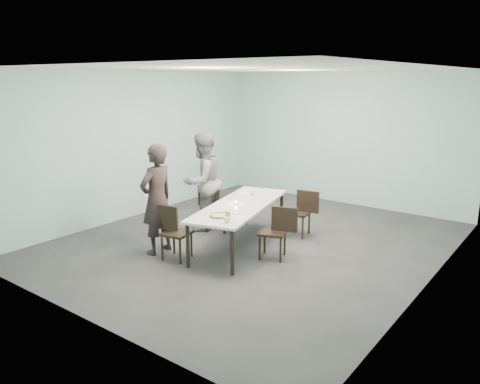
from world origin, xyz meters
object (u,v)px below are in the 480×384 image
Objects in this scene: amber_tumbler at (253,194)px; tealight at (236,203)px; chair_far_left at (214,205)px; side_plate at (237,213)px; diner_far at (203,181)px; water_tumbler at (227,220)px; chair_far_right at (302,210)px; chair_near_right at (278,229)px; beer_glass at (228,216)px; diner_near at (157,199)px; table at (240,207)px; pizza at (219,216)px; chair_near_left at (172,228)px.

tealight is at bearing -79.69° from amber_tumbler.
chair_far_left is 4.83× the size of side_plate.
diner_far is 20.90× the size of water_tumbler.
chair_far_left is 1.00× the size of chair_far_right.
chair_near_right is 5.80× the size of beer_glass.
beer_glass is at bearing -64.92° from chair_far_left.
chair_far_left is 0.82m from amber_tumbler.
chair_near_right is 1.24m from chair_far_right.
chair_near_right is 2.03m from diner_near.
chair_far_left is at bearing 16.84° from chair_far_right.
water_tumbler is 1.73m from amber_tumbler.
table is 0.11m from tealight.
tealight is 0.68m from amber_tumbler.
chair_far_right is at bearing 4.15° from chair_far_left.
tealight is at bearing 129.21° from side_plate.
pizza reaches higher than side_plate.
side_plate is 1.20× the size of beer_glass.
chair_near_right is (1.37, 1.00, 0.00)m from chair_near_left.
chair_near_left is at bearing -167.06° from beer_glass.
diner_near reaches higher than water_tumbler.
amber_tumbler is at bearing 108.94° from diner_far.
diner_near is 12.24× the size of beer_glass.
beer_glass is (-0.40, -0.78, 0.32)m from chair_near_right.
diner_near is (0.01, -1.47, 0.42)m from chair_far_left.
beer_glass reaches higher than chair_near_right.
diner_near is 32.78× the size of tealight.
amber_tumbler is at bearing 100.31° from tealight.
tealight reaches higher than side_plate.
amber_tumbler is (-0.76, -0.49, 0.29)m from chair_far_right.
chair_far_right is (0.59, 1.10, -0.19)m from table.
tealight reaches higher than table.
chair_near_left is 4.83× the size of side_plate.
chair_far_right reaches higher than pizza.
diner_far reaches higher than water_tumbler.
chair_near_right is 0.98m from pizza.
table is at bearing 50.07° from tealight.
chair_near_left is 1.08m from side_plate.
pizza is at bearing -75.43° from amber_tumbler.
side_plate reaches higher than table.
chair_far_left and chair_far_right have the same top height.
chair_far_right is at bearing -98.98° from chair_near_right.
beer_glass is 0.97m from tealight.
chair_far_left reaches higher than amber_tumbler.
water_tumbler is (-0.35, -0.87, 0.29)m from chair_near_right.
amber_tumbler is (-0.61, 1.51, -0.03)m from beer_glass.
chair_near_right is at bearing 92.78° from chair_far_right.
pizza is 0.79m from tealight.
amber_tumbler is at bearing -56.05° from chair_near_right.
amber_tumbler is (0.73, 1.69, -0.13)m from diner_near.
tealight is at bearing 54.55° from chair_near_left.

